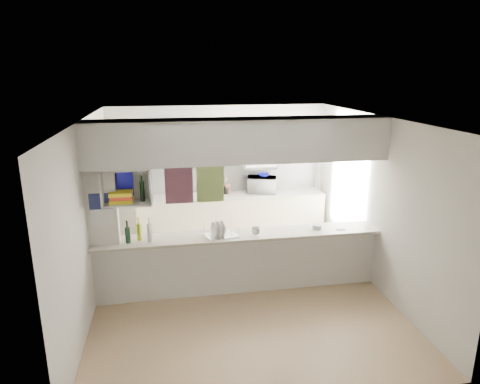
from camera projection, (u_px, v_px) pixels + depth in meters
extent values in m
plane|color=tan|center=(240.00, 290.00, 6.51)|extent=(4.80, 4.80, 0.00)
plane|color=white|center=(240.00, 118.00, 5.80)|extent=(4.80, 4.80, 0.00)
plane|color=silver|center=(219.00, 172.00, 8.43)|extent=(4.20, 0.00, 4.20)
plane|color=silver|center=(88.00, 218.00, 5.81)|extent=(0.00, 4.80, 4.80)
plane|color=silver|center=(376.00, 202.00, 6.51)|extent=(0.00, 4.80, 4.80)
cube|color=silver|center=(240.00, 264.00, 6.39)|extent=(4.20, 0.15, 0.88)
cube|color=#B2A99C|center=(240.00, 235.00, 6.27)|extent=(4.20, 0.50, 0.04)
cube|color=white|center=(240.00, 140.00, 5.89)|extent=(4.20, 0.50, 0.60)
cube|color=silver|center=(103.00, 217.00, 5.84)|extent=(0.40, 0.18, 2.60)
cube|color=#191E4C|center=(101.00, 201.00, 5.68)|extent=(0.30, 0.01, 0.22)
cube|color=white|center=(102.00, 218.00, 5.75)|extent=(0.30, 0.01, 0.24)
cube|color=#2F1522|center=(179.00, 183.00, 6.12)|extent=(0.40, 0.02, 0.62)
cube|color=#15614B|center=(210.00, 181.00, 6.20)|extent=(0.40, 0.02, 0.62)
cube|color=white|center=(128.00, 203.00, 5.75)|extent=(0.65, 0.35, 0.02)
cube|color=white|center=(125.00, 168.00, 5.62)|extent=(0.65, 0.35, 0.02)
cube|color=white|center=(127.00, 183.00, 5.84)|extent=(0.65, 0.02, 0.50)
cube|color=white|center=(102.00, 187.00, 5.63)|extent=(0.02, 0.35, 0.50)
cube|color=white|center=(150.00, 185.00, 5.74)|extent=(0.02, 0.35, 0.50)
cube|color=yellow|center=(121.00, 200.00, 5.72)|extent=(0.30, 0.24, 0.05)
cube|color=red|center=(121.00, 197.00, 5.71)|extent=(0.28, 0.22, 0.05)
cube|color=yellow|center=(121.00, 193.00, 5.70)|extent=(0.30, 0.24, 0.05)
cube|color=#0D0D95|center=(123.00, 184.00, 5.79)|extent=(0.26, 0.02, 0.34)
cylinder|color=black|center=(142.00, 191.00, 5.74)|extent=(0.06, 0.06, 0.28)
cube|color=beige|center=(232.00, 217.00, 8.41)|extent=(3.60, 0.60, 0.90)
cube|color=#B2A99C|center=(231.00, 195.00, 8.29)|extent=(3.60, 0.63, 0.03)
cube|color=silver|center=(229.00, 176.00, 8.47)|extent=(3.60, 0.03, 0.60)
cube|color=beige|center=(220.00, 144.00, 8.11)|extent=(2.62, 0.34, 0.72)
cube|color=white|center=(259.00, 164.00, 8.28)|extent=(0.60, 0.46, 0.12)
cube|color=silver|center=(261.00, 169.00, 8.07)|extent=(0.60, 0.02, 0.05)
imported|color=white|center=(262.00, 185.00, 8.38)|extent=(0.63, 0.50, 0.31)
imported|color=#0D0D95|center=(263.00, 175.00, 8.37)|extent=(0.23, 0.23, 0.06)
cube|color=silver|center=(221.00, 235.00, 6.19)|extent=(0.51, 0.44, 0.01)
cylinder|color=white|center=(214.00, 229.00, 6.12)|extent=(0.07, 0.21, 0.22)
cylinder|color=white|center=(218.00, 228.00, 6.14)|extent=(0.07, 0.21, 0.22)
cylinder|color=white|center=(222.00, 227.00, 6.17)|extent=(0.07, 0.21, 0.22)
imported|color=white|center=(256.00, 231.00, 6.21)|extent=(0.15, 0.15, 0.10)
cylinder|color=black|center=(128.00, 235.00, 5.91)|extent=(0.07, 0.07, 0.22)
cylinder|color=black|center=(127.00, 224.00, 5.87)|extent=(0.03, 0.03, 0.10)
cylinder|color=olive|center=(139.00, 232.00, 6.01)|extent=(0.07, 0.07, 0.24)
cylinder|color=olive|center=(138.00, 221.00, 5.96)|extent=(0.03, 0.03, 0.10)
cylinder|color=silver|center=(150.00, 233.00, 5.96)|extent=(0.07, 0.07, 0.25)
cylinder|color=silver|center=(149.00, 221.00, 5.91)|extent=(0.03, 0.03, 0.10)
cylinder|color=silver|center=(317.00, 227.00, 6.45)|extent=(0.14, 0.14, 0.07)
cube|color=black|center=(341.00, 229.00, 6.45)|extent=(0.14, 0.07, 0.01)
cylinder|color=black|center=(226.00, 190.00, 8.30)|extent=(0.11, 0.11, 0.15)
cube|color=brown|center=(227.00, 189.00, 8.32)|extent=(0.11, 0.09, 0.19)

